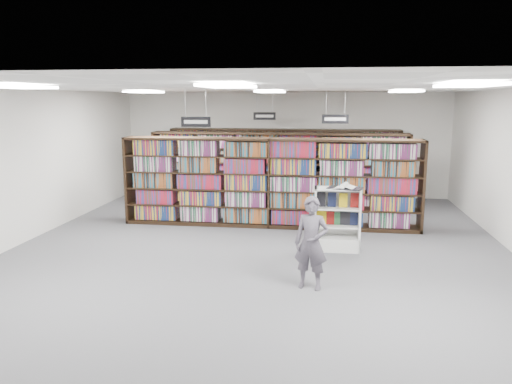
# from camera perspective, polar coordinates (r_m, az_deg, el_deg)

# --- Properties ---
(floor) EXTENTS (12.00, 12.00, 0.00)m
(floor) POSITION_cam_1_polar(r_m,az_deg,el_deg) (10.08, 0.28, -6.69)
(floor) COLOR #4A4A4E
(floor) RESTS_ON ground
(ceiling) EXTENTS (10.00, 12.00, 0.10)m
(ceiling) POSITION_cam_1_polar(r_m,az_deg,el_deg) (9.63, 0.30, 11.81)
(ceiling) COLOR silver
(ceiling) RESTS_ON wall_back
(wall_back) EXTENTS (10.00, 0.10, 3.20)m
(wall_back) POSITION_cam_1_polar(r_m,az_deg,el_deg) (15.66, 3.25, 5.44)
(wall_back) COLOR silver
(wall_back) RESTS_ON ground
(wall_front) EXTENTS (10.00, 0.10, 3.20)m
(wall_front) POSITION_cam_1_polar(r_m,az_deg,el_deg) (4.02, -11.44, -9.87)
(wall_front) COLOR silver
(wall_front) RESTS_ON ground
(wall_left) EXTENTS (0.10, 12.00, 3.20)m
(wall_left) POSITION_cam_1_polar(r_m,az_deg,el_deg) (11.51, -25.23, 2.61)
(wall_left) COLOR silver
(wall_left) RESTS_ON ground
(bookshelf_row_near) EXTENTS (7.00, 0.60, 2.10)m
(bookshelf_row_near) POSITION_cam_1_polar(r_m,az_deg,el_deg) (11.77, 1.59, 1.07)
(bookshelf_row_near) COLOR black
(bookshelf_row_near) RESTS_ON floor
(bookshelf_row_mid) EXTENTS (7.00, 0.60, 2.10)m
(bookshelf_row_mid) POSITION_cam_1_polar(r_m,az_deg,el_deg) (13.74, 2.53, 2.43)
(bookshelf_row_mid) COLOR black
(bookshelf_row_mid) RESTS_ON floor
(bookshelf_row_far) EXTENTS (7.00, 0.60, 2.10)m
(bookshelf_row_far) POSITION_cam_1_polar(r_m,az_deg,el_deg) (15.42, 3.14, 3.31)
(bookshelf_row_far) COLOR black
(bookshelf_row_far) RESTS_ON floor
(aisle_sign_left) EXTENTS (0.65, 0.02, 0.80)m
(aisle_sign_left) POSITION_cam_1_polar(r_m,az_deg,el_deg) (10.91, -6.89, 8.07)
(aisle_sign_left) COLOR #B2B2B7
(aisle_sign_left) RESTS_ON ceiling
(aisle_sign_right) EXTENTS (0.65, 0.02, 0.80)m
(aisle_sign_right) POSITION_cam_1_polar(r_m,az_deg,el_deg) (12.55, 9.04, 8.33)
(aisle_sign_right) COLOR #B2B2B7
(aisle_sign_right) RESTS_ON ceiling
(aisle_sign_center) EXTENTS (0.65, 0.02, 0.80)m
(aisle_sign_center) POSITION_cam_1_polar(r_m,az_deg,el_deg) (14.66, 0.99, 8.76)
(aisle_sign_center) COLOR #B2B2B7
(aisle_sign_center) RESTS_ON ceiling
(troffer_front_left) EXTENTS (0.60, 1.20, 0.04)m
(troffer_front_left) POSITION_cam_1_polar(r_m,az_deg,el_deg) (7.82, -25.74, 10.79)
(troffer_front_left) COLOR white
(troffer_front_left) RESTS_ON ceiling
(troffer_front_center) EXTENTS (0.60, 1.20, 0.04)m
(troffer_front_center) POSITION_cam_1_polar(r_m,az_deg,el_deg) (6.67, -3.23, 12.01)
(troffer_front_center) COLOR white
(troffer_front_center) RESTS_ON ceiling
(troffer_front_right) EXTENTS (0.60, 1.20, 0.04)m
(troffer_front_right) POSITION_cam_1_polar(r_m,az_deg,el_deg) (6.76, 23.10, 11.19)
(troffer_front_right) COLOR white
(troffer_front_right) RESTS_ON ceiling
(troffer_back_left) EXTENTS (0.60, 1.20, 0.04)m
(troffer_back_left) POSITION_cam_1_polar(r_m,az_deg,el_deg) (12.31, -12.64, 11.10)
(troffer_back_left) COLOR white
(troffer_back_left) RESTS_ON ceiling
(troffer_back_center) EXTENTS (0.60, 1.20, 0.04)m
(troffer_back_center) POSITION_cam_1_polar(r_m,az_deg,el_deg) (11.61, 1.65, 11.39)
(troffer_back_center) COLOR white
(troffer_back_center) RESTS_ON ceiling
(troffer_back_right) EXTENTS (0.60, 1.20, 0.04)m
(troffer_back_right) POSITION_cam_1_polar(r_m,az_deg,el_deg) (11.67, 16.73, 10.96)
(troffer_back_right) COLOR white
(troffer_back_right) RESTS_ON ceiling
(endcap_display) EXTENTS (0.91, 0.46, 1.27)m
(endcap_display) POSITION_cam_1_polar(r_m,az_deg,el_deg) (10.16, 9.22, -4.09)
(endcap_display) COLOR white
(endcap_display) RESTS_ON floor
(open_book) EXTENTS (0.73, 0.54, 0.13)m
(open_book) POSITION_cam_1_polar(r_m,az_deg,el_deg) (9.91, 10.11, 0.58)
(open_book) COLOR black
(open_book) RESTS_ON endcap_display
(shopper) EXTENTS (0.61, 0.47, 1.49)m
(shopper) POSITION_cam_1_polar(r_m,az_deg,el_deg) (7.98, 6.33, -5.82)
(shopper) COLOR #4C4852
(shopper) RESTS_ON floor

